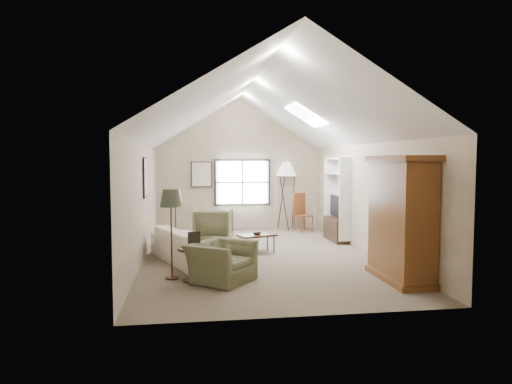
{
  "coord_description": "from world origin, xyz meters",
  "views": [
    {
      "loc": [
        -1.52,
        -9.93,
        2.13
      ],
      "look_at": [
        0.0,
        0.4,
        1.4
      ],
      "focal_mm": 32.0,
      "sensor_mm": 36.0,
      "label": 1
    }
  ],
  "objects": [
    {
      "name": "coffee_table",
      "position": [
        0.01,
        0.3,
        0.22
      ],
      "size": [
        0.95,
        0.71,
        0.43
      ],
      "primitive_type": "cube",
      "rotation": [
        0.0,
        0.0,
        0.31
      ],
      "color": "#362116",
      "rests_on": "ground"
    },
    {
      "name": "side_table",
      "position": [
        -1.44,
        -1.92,
        0.3
      ],
      "size": [
        0.77,
        0.77,
        0.59
      ],
      "primitive_type": "cylinder",
      "rotation": [
        0.0,
        0.0,
        0.37
      ],
      "color": "#392717",
      "rests_on": "ground"
    },
    {
      "name": "armchair_far",
      "position": [
        -0.9,
        1.88,
        0.44
      ],
      "size": [
        1.12,
        1.14,
        0.88
      ],
      "primitive_type": "imported",
      "rotation": [
        0.0,
        0.0,
        2.93
      ],
      "color": "#676B4B",
      "rests_on": "ground"
    },
    {
      "name": "tan_lamp",
      "position": [
        -1.84,
        0.88,
        0.74
      ],
      "size": [
        0.38,
        0.38,
        1.48
      ],
      "primitive_type": null,
      "rotation": [
        0.0,
        0.0,
        0.37
      ],
      "color": "tan",
      "rests_on": "ground"
    },
    {
      "name": "sofa",
      "position": [
        -1.54,
        -0.32,
        0.35
      ],
      "size": [
        1.72,
        2.54,
        0.69
      ],
      "primitive_type": "imported",
      "rotation": [
        0.0,
        0.0,
        1.94
      ],
      "color": "white",
      "rests_on": "ground"
    },
    {
      "name": "armoire",
      "position": [
        2.18,
        -2.4,
        1.1
      ],
      "size": [
        0.6,
        1.5,
        2.2
      ],
      "primitive_type": "cube",
      "color": "brown",
      "rests_on": "ground"
    },
    {
      "name": "side_chair",
      "position": [
        1.85,
        3.26,
        0.57
      ],
      "size": [
        0.59,
        0.59,
        1.15
      ],
      "primitive_type": "cube",
      "rotation": [
        0.0,
        0.0,
        0.42
      ],
      "color": "brown",
      "rests_on": "ground"
    },
    {
      "name": "media_console",
      "position": [
        2.32,
        1.6,
        0.3
      ],
      "size": [
        0.34,
        1.18,
        0.6
      ],
      "primitive_type": "cube",
      "color": "#382316",
      "rests_on": "ground"
    },
    {
      "name": "tv_alcove",
      "position": [
        2.34,
        1.6,
        1.15
      ],
      "size": [
        0.32,
        1.3,
        2.1
      ],
      "primitive_type": "cube",
      "color": "white",
      "rests_on": "ground"
    },
    {
      "name": "armchair_near",
      "position": [
        -0.97,
        -2.01,
        0.34
      ],
      "size": [
        1.38,
        1.4,
        0.69
      ],
      "primitive_type": "imported",
      "rotation": [
        0.0,
        0.0,
        0.91
      ],
      "color": "#5A5C40",
      "rests_on": "ground"
    },
    {
      "name": "room_shell",
      "position": [
        0.0,
        0.0,
        3.21
      ],
      "size": [
        5.01,
        8.01,
        4.0
      ],
      "color": "#6F614F",
      "rests_on": "ground"
    },
    {
      "name": "dark_lamp",
      "position": [
        -1.84,
        -1.72,
        0.82
      ],
      "size": [
        0.51,
        0.51,
        1.65
      ],
      "primitive_type": null,
      "rotation": [
        0.0,
        0.0,
        0.37
      ],
      "color": "#292F21",
      "rests_on": "ground"
    },
    {
      "name": "tripod_lamp",
      "position": [
        1.43,
        3.7,
        1.06
      ],
      "size": [
        0.72,
        0.72,
        2.12
      ],
      "primitive_type": null,
      "rotation": [
        0.0,
        0.0,
        0.19
      ],
      "color": "white",
      "rests_on": "ground"
    },
    {
      "name": "bowl",
      "position": [
        0.01,
        0.3,
        0.46
      ],
      "size": [
        0.26,
        0.26,
        0.05
      ],
      "primitive_type": "imported",
      "rotation": [
        0.0,
        0.0,
        0.31
      ],
      "color": "#352215",
      "rests_on": "coffee_table"
    },
    {
      "name": "skylight",
      "position": [
        1.3,
        0.9,
        3.22
      ],
      "size": [
        0.8,
        1.2,
        0.52
      ],
      "primitive_type": null,
      "color": "white",
      "rests_on": "room_shell"
    },
    {
      "name": "tv_panel",
      "position": [
        2.32,
        1.6,
        0.92
      ],
      "size": [
        0.05,
        0.9,
        0.55
      ],
      "primitive_type": "cube",
      "color": "black",
      "rests_on": "media_console"
    },
    {
      "name": "wall_art",
      "position": [
        -1.88,
        1.94,
        1.73
      ],
      "size": [
        1.97,
        3.71,
        0.88
      ],
      "color": "black",
      "rests_on": "room_shell"
    },
    {
      "name": "window",
      "position": [
        0.1,
        3.96,
        1.45
      ],
      "size": [
        1.72,
        0.08,
        1.42
      ],
      "primitive_type": "cube",
      "color": "black",
      "rests_on": "room_shell"
    }
  ]
}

